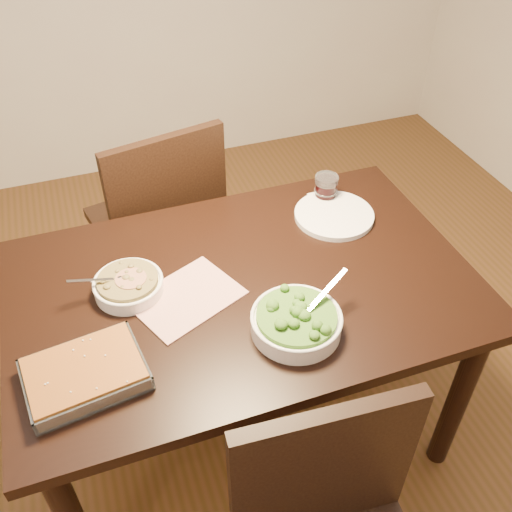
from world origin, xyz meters
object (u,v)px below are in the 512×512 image
Objects in this scene: table at (244,304)px; chair_far at (161,220)px; baking_dish at (85,374)px; broccoli_bowl at (296,321)px; wine_tumbler at (326,187)px; stew_bowl at (128,285)px; dinner_plate at (334,215)px.

table is 0.68m from chair_far.
broccoli_bowl is at bearing -9.84° from baking_dish.
wine_tumbler is (0.42, 0.31, 0.15)m from table.
table is 0.55m from baking_dish.
broccoli_bowl is 0.86× the size of baking_dish.
table is 1.43× the size of chair_far.
chair_far is at bearing 71.13° from stew_bowl.
stew_bowl is 0.33m from baking_dish.
wine_tumbler is at bearing 58.01° from broccoli_bowl.
stew_bowl is 0.72× the size of baking_dish.
broccoli_bowl is 0.28× the size of chair_far.
table is at bearing -152.96° from dinner_plate.
dinner_plate is at bearing 17.10° from baking_dish.
stew_bowl is 0.79m from wine_tumbler.
chair_far is at bearing 147.98° from wine_tumbler.
dinner_plate is (0.73, 0.13, -0.02)m from stew_bowl.
baking_dish is 0.33× the size of chair_far.
dinner_plate is at bearing 27.04° from table.
broccoli_bowl is (0.41, -0.31, 0.01)m from stew_bowl.
table is at bearing -142.97° from wine_tumbler.
baking_dish is at bearing -155.17° from dinner_plate.
dinner_plate is 0.73m from chair_far.
chair_far reaches higher than dinner_plate.
chair_far is at bearing 103.30° from broccoli_bowl.
broccoli_bowl reaches higher than stew_bowl.
stew_bowl is 0.24× the size of chair_far.
broccoli_bowl is (0.08, -0.23, 0.13)m from table.
table is 6.08× the size of stew_bowl.
dinner_plate is 0.28× the size of chair_far.
wine_tumbler reaches higher than dinner_plate.
stew_bowl is 0.74m from dinner_plate.
baking_dish is at bearing -119.36° from stew_bowl.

